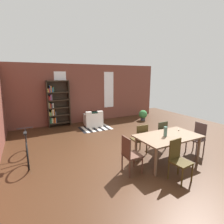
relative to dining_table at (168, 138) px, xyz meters
The scene contains 17 objects.
ground_plane 1.13m from the dining_table, 127.13° to the left, with size 11.52×11.52×0.00m, color #3E2414.
back_wall_brick 5.29m from the dining_table, 95.93° to the left, with size 8.27×0.12×2.92m, color brown.
window_pane_0 5.52m from the dining_table, 109.44° to the left, with size 0.55×0.02×1.90m, color white.
window_pane_1 5.27m from the dining_table, 81.90° to the left, with size 0.55×0.02×1.90m, color white.
dining_table is the anchor object (origin of this frame).
vase_on_table 0.25m from the dining_table, behind, with size 0.09×0.09×0.27m, color #4C7266.
tealight_candle_0 0.63m from the dining_table, 16.30° to the left, with size 0.04×0.04×0.04m, color silver.
dining_chair_head_right 1.26m from the dining_table, ahead, with size 0.41×0.41×0.95m.
dining_chair_near_left 0.85m from the dining_table, 118.59° to the right, with size 0.43×0.43×0.95m.
dining_chair_far_right 0.85m from the dining_table, 61.68° to the left, with size 0.41×0.41×0.95m.
dining_chair_far_left 0.85m from the dining_table, 118.50° to the left, with size 0.43×0.43×0.95m.
dining_chair_head_left 1.26m from the dining_table, behind, with size 0.41×0.41×0.95m.
bookshelf_tall 5.38m from the dining_table, 112.81° to the left, with size 1.01×0.33×2.15m.
armchair_white 4.30m from the dining_table, 97.40° to the left, with size 0.91×0.91×0.75m.
bicycle_second 3.97m from the dining_table, 151.44° to the left, with size 0.44×1.73×0.90m.
potted_plant_by_shelf 4.51m from the dining_table, 61.05° to the left, with size 0.44×0.44×0.56m.
striped_rug 3.93m from the dining_table, 99.35° to the left, with size 1.38×1.01×0.01m.
Camera 1 is at (-2.87, -3.95, 2.38)m, focal length 27.45 mm.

